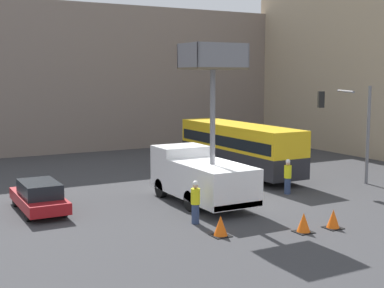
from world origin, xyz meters
name	(u,v)px	position (x,y,z in m)	size (l,w,h in m)	color
ground_plane	(232,204)	(0.00, 0.00, 0.00)	(120.00, 120.00, 0.00)	#38383A
building_backdrop_far	(76,78)	(0.00, 25.04, 5.84)	(44.00, 10.00, 11.68)	gray
utility_truck	(201,172)	(-1.19, 0.88, 1.54)	(2.60, 6.32, 7.48)	white
city_bus	(239,145)	(4.60, 6.36, 1.82)	(2.50, 10.26, 3.10)	#232328
traffic_light_pole	(350,118)	(8.42, 0.97, 3.71)	(2.71, 2.46, 5.50)	slate
road_worker_near_truck	(195,202)	(-3.11, -2.07, 0.90)	(0.38, 0.38, 1.80)	navy
road_worker_directing	(288,177)	(3.75, 0.53, 0.91)	(0.38, 0.38, 1.82)	navy
traffic_cone_near_truck	(304,223)	(-0.01, -5.17, 0.37)	(0.68, 0.68, 0.78)	black
traffic_cone_mid_road	(221,226)	(-3.10, -4.03, 0.38)	(0.70, 0.70, 0.79)	black
traffic_cone_far_side	(333,219)	(1.41, -5.30, 0.36)	(0.67, 0.67, 0.77)	black
parked_car_curbside	(39,196)	(-8.33, 2.92, 0.71)	(1.74, 4.58, 1.40)	maroon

